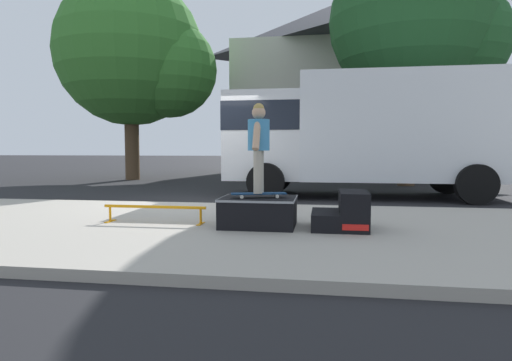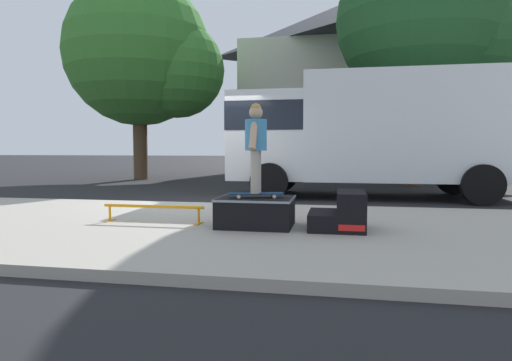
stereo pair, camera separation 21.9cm
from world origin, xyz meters
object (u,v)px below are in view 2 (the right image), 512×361
at_px(kicker_ramp, 342,214).
at_px(street_tree_neighbour, 147,57).
at_px(skate_box, 256,211).
at_px(box_truck, 367,130).
at_px(skateboard, 256,194).
at_px(street_tree_main, 428,24).
at_px(skater_kid, 256,140).
at_px(grind_rail, 153,209).

xyz_separation_m(kicker_ramp, street_tree_neighbour, (-7.55, 10.29, 4.54)).
xyz_separation_m(skate_box, box_truck, (1.88, 5.23, 1.36)).
relative_size(skateboard, street_tree_neighbour, 0.10).
relative_size(skateboard, street_tree_main, 0.10).
bearing_deg(box_truck, street_tree_main, 61.10).
bearing_deg(street_tree_neighbour, skateboard, -58.42).
height_order(kicker_ramp, street_tree_neighbour, street_tree_neighbour).
xyz_separation_m(skate_box, skater_kid, (0.01, -0.03, 1.01)).
relative_size(skater_kid, street_tree_main, 0.16).
bearing_deg(grind_rail, box_truck, 56.27).
relative_size(grind_rail, street_tree_main, 0.20).
distance_m(kicker_ramp, box_truck, 5.45).
height_order(skate_box, street_tree_neighbour, street_tree_neighbour).
bearing_deg(kicker_ramp, skater_kid, -178.54).
xyz_separation_m(kicker_ramp, skater_kid, (-1.20, -0.03, 1.01)).
height_order(kicker_ramp, skater_kid, skater_kid).
bearing_deg(street_tree_neighbour, skater_kid, -58.42).
distance_m(grind_rail, box_truck, 6.39).
xyz_separation_m(skateboard, box_truck, (1.88, 5.27, 1.11)).
bearing_deg(box_truck, grind_rail, -123.73).
relative_size(grind_rail, box_truck, 0.23).
distance_m(kicker_ramp, skateboard, 1.23).
height_order(kicker_ramp, street_tree_main, street_tree_main).
distance_m(kicker_ramp, grind_rail, 2.80).
distance_m(skate_box, skater_kid, 1.01).
distance_m(skate_box, box_truck, 5.73).
height_order(street_tree_main, street_tree_neighbour, street_tree_main).
distance_m(skateboard, street_tree_main, 10.92).
distance_m(grind_rail, skateboard, 1.62).
xyz_separation_m(skate_box, skateboard, (0.01, -0.03, 0.25)).
bearing_deg(street_tree_main, skateboard, -113.66).
distance_m(kicker_ramp, street_tree_neighbour, 13.54).
distance_m(skater_kid, street_tree_main, 10.62).
relative_size(skater_kid, street_tree_neighbour, 0.16).
distance_m(skate_box, skateboard, 0.25).
bearing_deg(grind_rail, skate_box, -1.57).
relative_size(kicker_ramp, street_tree_neighbour, 0.11).
height_order(grind_rail, street_tree_main, street_tree_main).
height_order(kicker_ramp, skateboard, kicker_ramp).
bearing_deg(skater_kid, street_tree_neighbour, 121.58).
bearing_deg(skate_box, skateboard, -80.23).
height_order(skate_box, kicker_ramp, kicker_ramp).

